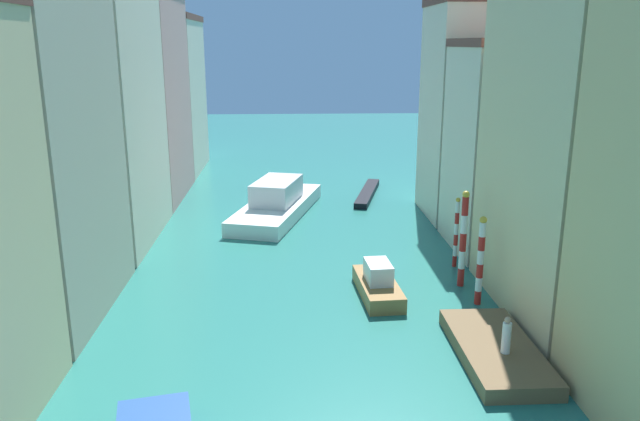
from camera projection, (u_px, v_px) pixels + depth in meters
name	position (u px, v px, depth m)	size (l,w,h in m)	color
ground_plane	(301.00, 243.00, 40.54)	(154.00, 154.00, 0.00)	#28756B
building_left_1	(15.00, 129.00, 28.00)	(7.12, 10.67, 17.94)	#BCB299
building_left_2	(91.00, 89.00, 38.89)	(7.12, 11.89, 19.80)	beige
building_left_3	(136.00, 95.00, 50.64)	(7.12, 11.85, 17.16)	tan
building_left_4	(164.00, 95.00, 62.06)	(7.12, 11.45, 15.44)	beige
building_right_1	(594.00, 99.00, 27.96)	(7.12, 11.25, 20.51)	beige
building_right_2	(512.00, 147.00, 38.20)	(7.12, 7.52, 13.01)	beige
building_right_3	(476.00, 110.00, 45.42)	(7.12, 7.63, 15.93)	beige
waterfront_dock	(496.00, 351.00, 25.72)	(3.11, 6.97, 0.65)	brown
person_on_dock	(506.00, 336.00, 24.71)	(0.36, 0.36, 1.56)	white
mooring_pole_0	(480.00, 260.00, 30.52)	(0.37, 0.37, 4.61)	red
mooring_pole_1	(463.00, 238.00, 32.79)	(0.39, 0.39, 5.30)	red
mooring_pole_2	(456.00, 232.00, 35.81)	(0.27, 0.27, 4.19)	red
vaporetto_white	(277.00, 203.00, 47.00)	(7.28, 13.51, 2.75)	white
gondola_black	(367.00, 193.00, 53.10)	(3.34, 9.35, 0.49)	black
motorboat_0	(378.00, 284.00, 32.02)	(2.16, 5.16, 1.82)	olive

